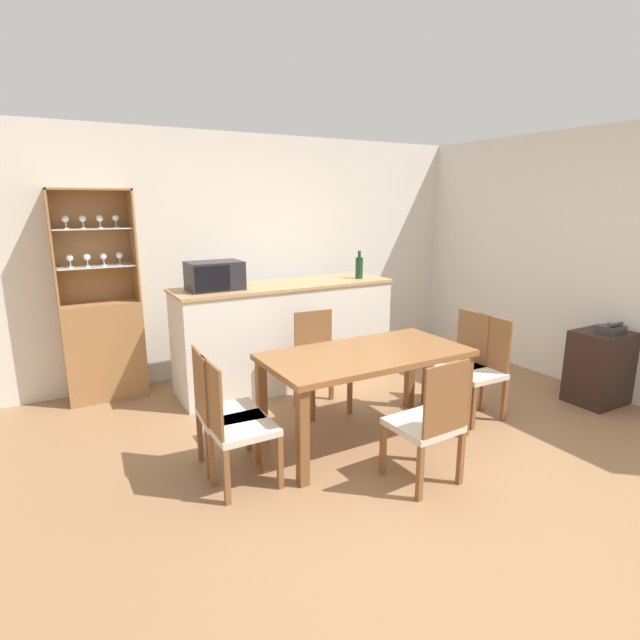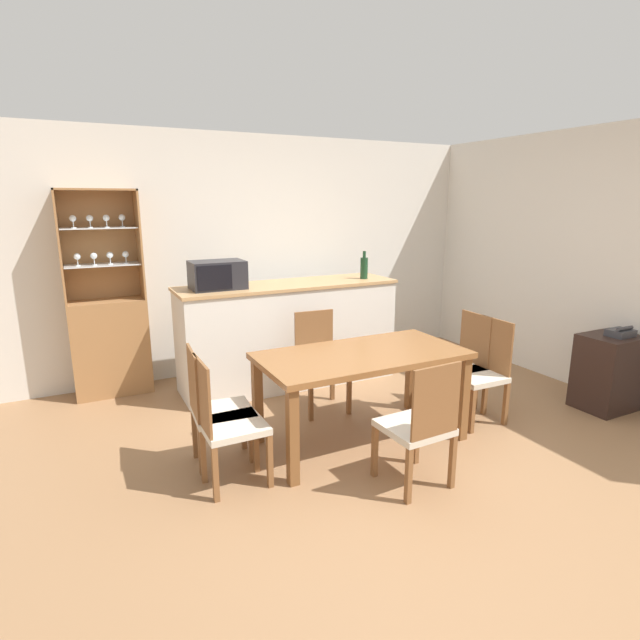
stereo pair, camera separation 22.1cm
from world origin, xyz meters
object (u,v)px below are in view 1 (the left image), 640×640
object	(u,v)px
telephone	(612,329)
dining_chair_side_right_far	(459,362)
dining_table	(366,363)
side_cabinet	(599,367)
display_cabinet	(103,336)
dining_chair_side_left_near	(235,425)
dining_chair_head_far	(320,363)
dining_chair_side_left_far	(223,412)
dining_chair_side_right_near	(479,370)
microwave	(215,276)
dining_chair_head_near	(428,423)
wine_bottle	(359,267)

from	to	relation	value
telephone	dining_chair_side_right_far	bearing A→B (deg)	153.98
dining_table	side_cabinet	bearing A→B (deg)	-10.96
display_cabinet	dining_chair_side_left_near	bearing A→B (deg)	-75.63
dining_chair_head_far	telephone	bearing A→B (deg)	156.82
dining_chair_side_left_near	telephone	xyz separation A→B (m)	(3.49, -0.38, 0.29)
dining_chair_side_left_near	display_cabinet	bearing A→B (deg)	-165.87
dining_chair_side_left_far	side_cabinet	bearing A→B (deg)	84.79
dining_chair_side_right_far	dining_chair_head_far	xyz separation A→B (m)	(-1.11, 0.60, 0.00)
dining_chair_side_right_near	microwave	bearing A→B (deg)	50.42
dining_chair_side_right_near	dining_chair_side_left_far	distance (m)	2.24
dining_chair_head_near	telephone	size ratio (longest dim) A/B	4.04
dining_chair_head_far	telephone	distance (m)	2.68
dining_table	dining_chair_head_near	size ratio (longest dim) A/B	1.79
dining_table	dining_chair_side_right_near	bearing A→B (deg)	-6.22
dining_table	wine_bottle	xyz separation A→B (m)	(0.85, 1.37, 0.53)
display_cabinet	dining_chair_side_right_near	bearing A→B (deg)	-37.27
dining_chair_side_left_far	dining_chair_head_far	distance (m)	1.27
dining_table	microwave	world-z (taller)	microwave
microwave	telephone	size ratio (longest dim) A/B	2.26
dining_chair_head_near	side_cabinet	size ratio (longest dim) A/B	1.29
dining_chair_side_left_near	side_cabinet	distance (m)	3.47
wine_bottle	telephone	distance (m)	2.45
dining_table	dining_chair_side_right_near	world-z (taller)	dining_chair_side_right_near
dining_chair_side_right_near	telephone	xyz separation A→B (m)	(1.26, -0.38, 0.29)
display_cabinet	side_cabinet	distance (m)	4.68
dining_table	microwave	bearing A→B (deg)	115.89
dining_chair_side_left_far	dining_chair_head_far	xyz separation A→B (m)	(1.12, 0.60, 0.00)
dining_chair_side_left_far	dining_chair_head_far	size ratio (longest dim) A/B	1.00
dining_chair_head_near	dining_chair_side_right_far	size ratio (longest dim) A/B	1.00
dining_chair_side_left_far	dining_chair_side_left_near	xyz separation A→B (m)	(-0.00, -0.24, 0.00)
dining_table	dining_chair_side_left_far	bearing A→B (deg)	173.65
dining_chair_head_near	display_cabinet	bearing A→B (deg)	119.01
dining_table	dining_chair_side_left_near	bearing A→B (deg)	-173.83
display_cabinet	dining_chair_side_left_near	world-z (taller)	display_cabinet
dining_chair_side_right_far	microwave	size ratio (longest dim) A/B	1.79
dining_chair_side_right_near	dining_chair_head_far	xyz separation A→B (m)	(-1.11, 0.84, 0.00)
dining_chair_side_left_far	microwave	world-z (taller)	microwave
side_cabinet	telephone	bearing A→B (deg)	-52.43
dining_chair_head_near	dining_chair_side_left_far	bearing A→B (deg)	140.40
dining_chair_side_right_near	side_cabinet	xyz separation A→B (m)	(1.23, -0.33, -0.09)
microwave	dining_chair_side_left_far	bearing A→B (deg)	-107.12
display_cabinet	dining_table	distance (m)	2.58
dining_chair_side_right_near	telephone	world-z (taller)	dining_chair_side_right_near
dining_table	wine_bottle	size ratio (longest dim) A/B	5.42
dining_chair_side_right_near	wine_bottle	world-z (taller)	wine_bottle
dining_chair_side_left_near	dining_chair_side_right_far	bearing A→B (deg)	95.89
dining_chair_side_right_near	dining_chair_head_near	distance (m)	1.26
dining_chair_head_near	dining_chair_head_far	world-z (taller)	same
dining_chair_side_left_near	microwave	world-z (taller)	microwave
display_cabinet	dining_chair_head_far	bearing A→B (deg)	-37.31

